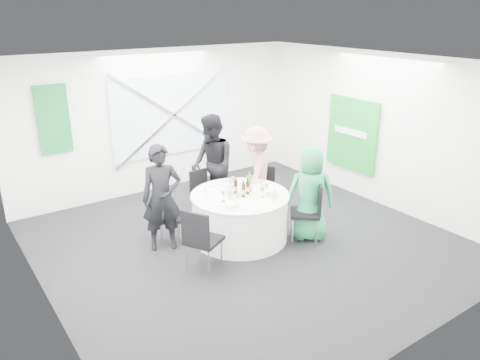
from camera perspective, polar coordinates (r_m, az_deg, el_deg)
floor at (r=7.52m, az=0.88°, el=-7.60°), size 6.00×6.00×0.00m
ceiling at (r=6.68m, az=1.02°, el=14.13°), size 6.00×6.00×0.00m
wall_back at (r=9.48m, az=-9.86°, el=7.10°), size 6.00×0.00×6.00m
wall_front at (r=5.04m, az=21.54°, el=-6.10°), size 6.00×0.00×6.00m
wall_left at (r=5.84m, az=-23.62°, el=-2.77°), size 0.00×6.00×6.00m
wall_right at (r=9.01m, az=16.66°, el=5.85°), size 0.00×6.00×6.00m
window_panel at (r=9.55m, az=-8.16°, el=7.91°), size 2.60×0.03×1.60m
window_brace_a at (r=9.51m, az=-8.05°, el=7.87°), size 2.63×0.05×1.84m
window_brace_b at (r=9.51m, az=-8.05°, el=7.87°), size 2.63×0.05×1.84m
green_banner at (r=8.73m, az=-21.80°, el=6.83°), size 0.55×0.04×1.20m
green_sign at (r=9.38m, az=13.47°, el=5.44°), size 0.05×1.20×1.40m
banquet_table at (r=7.50m, az=-0.00°, el=-4.44°), size 1.56×1.56×0.76m
chair_back at (r=8.28m, az=-4.66°, el=-1.23°), size 0.40×0.41×0.84m
chair_back_left at (r=7.44m, az=-9.11°, el=-4.14°), size 0.51×0.50×0.82m
chair_back_right at (r=8.39m, az=2.79°, el=-0.81°), size 0.54×0.54×0.86m
chair_front_right at (r=7.41m, az=8.65°, el=-3.31°), size 0.63×0.63×0.98m
chair_front_left at (r=6.46m, az=-4.87°, el=-6.89°), size 0.61×0.60×0.98m
person_man_back_left at (r=7.13m, az=-9.50°, el=-2.18°), size 0.70×0.58×1.66m
person_man_back at (r=8.28m, az=-3.41°, el=1.83°), size 0.62×0.94×1.80m
person_woman_pink at (r=8.28m, az=2.00°, el=1.09°), size 1.10×1.02×1.59m
person_woman_green at (r=7.42m, az=8.58°, el=-1.65°), size 0.90×0.84×1.54m
plate_back at (r=7.76m, az=-2.01°, el=-0.48°), size 0.28×0.28×0.01m
plate_back_left at (r=7.32m, az=-4.18°, el=-1.83°), size 0.27×0.27×0.01m
plate_back_right at (r=7.81m, az=1.80°, el=-0.27°), size 0.25×0.25×0.04m
plate_front_right at (r=7.30m, az=3.86°, el=-1.82°), size 0.27×0.27×0.04m
plate_front_left at (r=6.85m, az=-0.59°, el=-3.39°), size 0.24×0.24×0.01m
napkin at (r=6.84m, az=-1.03°, el=-3.13°), size 0.21×0.17×0.05m
beer_bottle_a at (r=7.30m, az=-1.16°, el=-1.10°), size 0.06×0.06×0.25m
beer_bottle_b at (r=7.35m, az=-0.52°, el=-0.88°), size 0.06×0.06×0.27m
beer_bottle_c at (r=7.33m, az=0.93°, el=-0.97°), size 0.06×0.06×0.26m
beer_bottle_d at (r=7.20m, az=0.42°, el=-1.30°), size 0.06×0.06×0.28m
green_water_bottle at (r=7.43m, az=1.16°, el=-0.42°), size 0.08×0.08×0.32m
clear_water_bottle at (r=7.13m, az=-1.27°, el=-1.41°), size 0.08×0.08×0.31m
wine_glass_a at (r=7.60m, az=-0.85°, el=0.04°), size 0.07×0.07×0.17m
wine_glass_b at (r=7.33m, az=3.28°, el=-0.78°), size 0.07×0.07×0.17m
wine_glass_c at (r=6.93m, az=-0.34°, el=-2.03°), size 0.07×0.07×0.17m
wine_glass_d at (r=7.59m, az=0.99°, el=0.00°), size 0.07×0.07×0.17m
wine_glass_e at (r=7.20m, az=2.77°, el=-1.18°), size 0.07×0.07×0.17m
wine_glass_f at (r=7.04m, az=-2.05°, el=-1.68°), size 0.07×0.07×0.17m
wine_glass_g at (r=7.49m, az=2.63°, el=-0.30°), size 0.07×0.07×0.17m
fork_a at (r=7.73m, az=3.01°, el=-0.60°), size 0.08×0.14×0.01m
knife_a at (r=7.87m, az=0.78°, el=-0.18°), size 0.08×0.14×0.01m
fork_b at (r=6.90m, az=-2.51°, el=-3.26°), size 0.11×0.12×0.01m
knife_b at (r=6.81m, az=0.06°, el=-3.55°), size 0.10×0.13×0.01m
fork_c at (r=7.86m, az=-1.31°, el=-0.23°), size 0.15×0.02×0.01m
knife_c at (r=7.68m, az=-3.43°, el=-0.76°), size 0.15×0.02×0.01m
fork_d at (r=7.12m, az=4.13°, el=-2.53°), size 0.12×0.12×0.01m
knife_d at (r=7.50m, az=4.25°, el=-1.30°), size 0.10×0.13×0.01m
fork_e at (r=7.50m, az=-4.25°, el=-1.30°), size 0.09×0.13×0.01m
knife_e at (r=7.14m, az=-4.22°, el=-2.44°), size 0.08×0.14×0.01m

